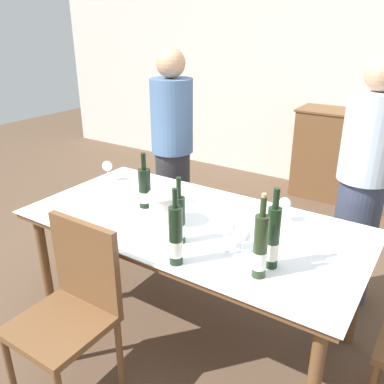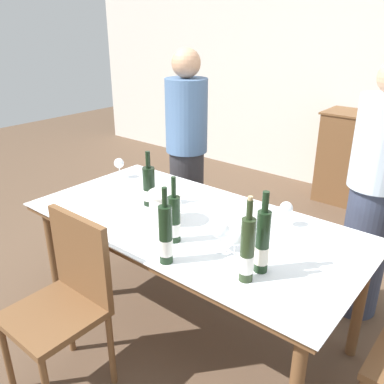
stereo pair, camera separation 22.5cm
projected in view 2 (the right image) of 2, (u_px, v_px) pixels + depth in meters
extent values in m
plane|color=brown|center=(192.00, 323.00, 2.61)|extent=(12.00, 12.00, 0.00)
cube|color=silver|center=(371.00, 64.00, 4.10)|extent=(8.00, 0.10, 2.80)
cylinder|color=brown|center=(53.00, 256.00, 2.71)|extent=(0.06, 0.06, 0.69)
cylinder|color=brown|center=(139.00, 216.00, 3.27)|extent=(0.06, 0.06, 0.69)
cylinder|color=brown|center=(359.00, 304.00, 2.25)|extent=(0.06, 0.06, 0.69)
cube|color=brown|center=(192.00, 225.00, 2.34)|extent=(1.91, 0.95, 0.04)
cube|color=white|center=(192.00, 221.00, 2.33)|extent=(1.94, 0.98, 0.01)
cylinder|color=white|center=(165.00, 207.00, 2.28)|extent=(0.18, 0.18, 0.18)
cylinder|color=white|center=(165.00, 193.00, 2.25)|extent=(0.19, 0.19, 0.01)
cylinder|color=black|center=(149.00, 186.00, 2.49)|extent=(0.08, 0.08, 0.24)
cylinder|color=white|center=(149.00, 194.00, 2.51)|extent=(0.08, 0.08, 0.07)
cylinder|color=black|center=(148.00, 160.00, 2.42)|extent=(0.03, 0.03, 0.10)
cylinder|color=#28381E|center=(247.00, 250.00, 1.74)|extent=(0.06, 0.06, 0.30)
cylinder|color=white|center=(246.00, 263.00, 1.77)|extent=(0.06, 0.06, 0.08)
cylinder|color=#28381E|center=(250.00, 210.00, 1.67)|extent=(0.03, 0.03, 0.09)
cylinder|color=tan|center=(250.00, 198.00, 1.65)|extent=(0.02, 0.02, 0.02)
cylinder|color=black|center=(166.00, 235.00, 1.88)|extent=(0.06, 0.06, 0.29)
cylinder|color=white|center=(166.00, 247.00, 1.90)|extent=(0.07, 0.07, 0.08)
cylinder|color=black|center=(165.00, 197.00, 1.80)|extent=(0.03, 0.03, 0.09)
cylinder|color=black|center=(262.00, 242.00, 1.81)|extent=(0.06, 0.06, 0.30)
cylinder|color=silver|center=(261.00, 255.00, 1.83)|extent=(0.06, 0.06, 0.08)
cylinder|color=black|center=(266.00, 202.00, 1.73)|extent=(0.03, 0.03, 0.09)
cylinder|color=black|center=(174.00, 219.00, 2.07)|extent=(0.06, 0.06, 0.25)
cylinder|color=white|center=(174.00, 229.00, 2.09)|extent=(0.06, 0.06, 0.07)
cylinder|color=black|center=(174.00, 187.00, 2.00)|extent=(0.02, 0.02, 0.11)
cylinder|color=white|center=(285.00, 225.00, 2.27)|extent=(0.07, 0.07, 0.00)
cylinder|color=white|center=(285.00, 219.00, 2.26)|extent=(0.01, 0.01, 0.08)
sphere|color=white|center=(286.00, 208.00, 2.23)|extent=(0.07, 0.07, 0.07)
cylinder|color=white|center=(220.00, 250.00, 2.03)|extent=(0.07, 0.07, 0.00)
cylinder|color=white|center=(221.00, 242.00, 2.01)|extent=(0.01, 0.01, 0.08)
sphere|color=white|center=(221.00, 230.00, 1.99)|extent=(0.08, 0.08, 0.08)
cylinder|color=white|center=(120.00, 177.00, 2.97)|extent=(0.08, 0.08, 0.00)
cylinder|color=white|center=(120.00, 172.00, 2.96)|extent=(0.01, 0.01, 0.08)
sphere|color=white|center=(119.00, 163.00, 2.93)|extent=(0.07, 0.07, 0.07)
cylinder|color=white|center=(234.00, 257.00, 1.97)|extent=(0.06, 0.06, 0.00)
cylinder|color=white|center=(235.00, 250.00, 1.95)|extent=(0.01, 0.01, 0.07)
sphere|color=white|center=(235.00, 239.00, 1.93)|extent=(0.07, 0.07, 0.07)
cylinder|color=brown|center=(382.00, 364.00, 2.03)|extent=(0.03, 0.03, 0.42)
cylinder|color=brown|center=(7.00, 357.00, 2.06)|extent=(0.03, 0.03, 0.45)
cylinder|color=brown|center=(69.00, 319.00, 2.32)|extent=(0.03, 0.03, 0.45)
cylinder|color=brown|center=(111.00, 349.00, 2.10)|extent=(0.03, 0.03, 0.45)
cube|color=brown|center=(53.00, 315.00, 1.99)|extent=(0.42, 0.42, 0.04)
cube|color=brown|center=(81.00, 256.00, 2.03)|extent=(0.42, 0.04, 0.45)
cylinder|color=#2D2D33|center=(187.00, 198.00, 3.43)|extent=(0.28, 0.28, 0.83)
cylinder|color=#4C6B93|center=(186.00, 116.00, 3.15)|extent=(0.33, 0.33, 0.57)
sphere|color=tan|center=(186.00, 63.00, 3.00)|extent=(0.22, 0.22, 0.22)
cylinder|color=#383F56|center=(363.00, 251.00, 2.59)|extent=(0.28, 0.28, 0.88)
cylinder|color=silver|center=(384.00, 143.00, 2.31)|extent=(0.33, 0.33, 0.54)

